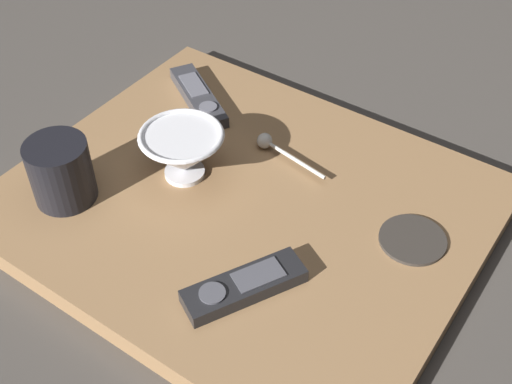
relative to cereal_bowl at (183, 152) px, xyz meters
name	(u,v)px	position (x,y,z in m)	size (l,w,h in m)	color
ground_plane	(244,215)	(-0.01, 0.10, -0.08)	(6.00, 6.00, 0.00)	#47423D
table	(244,207)	(-0.01, 0.10, -0.06)	(0.55, 0.66, 0.04)	#936D47
cereal_bowl	(183,152)	(0.00, 0.00, 0.00)	(0.13, 0.13, 0.08)	silver
coffee_mug	(61,172)	(0.14, -0.11, 0.00)	(0.09, 0.09, 0.10)	black
teaspoon	(271,145)	(-0.12, 0.08, -0.03)	(0.04, 0.14, 0.02)	silver
tv_remote_near	(244,286)	(0.13, 0.20, -0.03)	(0.16, 0.12, 0.02)	black
tv_remote_far	(198,97)	(-0.16, -0.10, -0.03)	(0.13, 0.17, 0.02)	#38383D
drink_coaster	(413,240)	(-0.07, 0.34, -0.04)	(0.09, 0.09, 0.01)	#332D28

